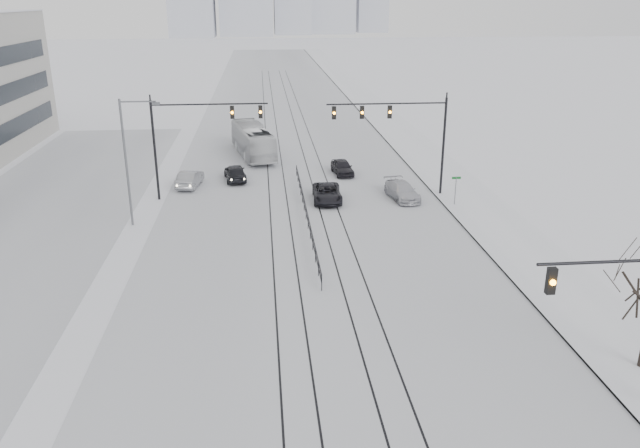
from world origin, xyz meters
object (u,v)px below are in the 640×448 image
Objects in this scene: sedan_sb_inner at (235,173)px; sedan_sb_outer at (190,179)px; box_truck at (253,141)px; sedan_nb_right at (402,191)px; sedan_nb_far at (342,167)px; sedan_nb_front at (327,193)px.

sedan_sb_inner is 4.13m from sedan_sb_outer.
sedan_sb_outer is 12.07m from box_truck.
sedan_nb_right is (13.63, -6.69, -0.06)m from sedan_sb_inner.
sedan_sb_inner is at bearing -179.22° from sedan_nb_far.
sedan_nb_front is 17.05m from box_truck.
box_truck is at bearing 118.66° from sedan_nb_right.
sedan_sb_outer is 0.90× the size of sedan_nb_front.
box_truck is at bearing 113.00° from sedan_nb_front.
sedan_nb_front is 6.11m from sedan_nb_right.
sedan_sb_outer is 13.84m from sedan_nb_far.
sedan_nb_right is at bearing 145.97° from sedan_sb_inner.
sedan_nb_far is (2.23, 7.87, 0.01)m from sedan_nb_front.
sedan_sb_inner is 0.93× the size of sedan_nb_right.
sedan_nb_far is (13.57, 2.72, -0.03)m from sedan_sb_outer.
sedan_sb_outer is at bearing 155.02° from sedan_nb_right.
sedan_nb_front is 1.03× the size of sedan_nb_right.
sedan_nb_front is at bearing 99.37° from box_truck.
sedan_sb_outer reaches higher than sedan_nb_far.
sedan_nb_front is (11.34, -5.15, -0.04)m from sedan_sb_outer.
sedan_nb_front is at bearing 164.27° from sedan_sb_outer.
sedan_nb_far is at bearing 124.30° from box_truck.
sedan_sb_outer is at bearing 52.38° from box_truck.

